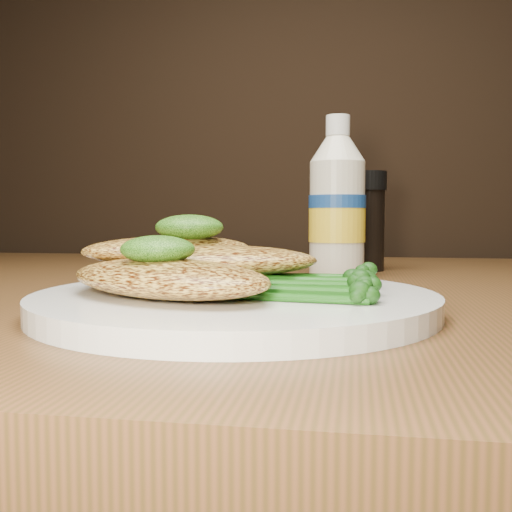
# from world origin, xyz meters

# --- Properties ---
(plate) EXTENTS (0.28, 0.28, 0.01)m
(plate) POSITION_xyz_m (-0.00, 0.87, 0.76)
(plate) COLOR white
(plate) RESTS_ON dining_table
(chicken_front) EXTENTS (0.18, 0.15, 0.03)m
(chicken_front) POSITION_xyz_m (-0.04, 0.84, 0.78)
(chicken_front) COLOR gold
(chicken_front) RESTS_ON plate
(chicken_mid) EXTENTS (0.16, 0.09, 0.02)m
(chicken_mid) POSITION_xyz_m (-0.02, 0.89, 0.79)
(chicken_mid) COLOR gold
(chicken_mid) RESTS_ON plate
(chicken_back) EXTENTS (0.15, 0.14, 0.02)m
(chicken_back) POSITION_xyz_m (-0.06, 0.91, 0.79)
(chicken_back) COLOR gold
(chicken_back) RESTS_ON plate
(pesto_front) EXTENTS (0.05, 0.05, 0.02)m
(pesto_front) POSITION_xyz_m (-0.05, 0.84, 0.80)
(pesto_front) COLOR black
(pesto_front) RESTS_ON chicken_front
(pesto_back) EXTENTS (0.06, 0.06, 0.02)m
(pesto_back) POSITION_xyz_m (-0.04, 0.91, 0.81)
(pesto_back) COLOR black
(pesto_back) RESTS_ON chicken_back
(broccolini_bundle) EXTENTS (0.17, 0.15, 0.02)m
(broccolini_bundle) POSITION_xyz_m (0.04, 0.87, 0.78)
(broccolini_bundle) COLOR #195412
(broccolini_bundle) RESTS_ON plate
(mayo_bottle) EXTENTS (0.08, 0.08, 0.18)m
(mayo_bottle) POSITION_xyz_m (0.06, 1.13, 0.84)
(mayo_bottle) COLOR beige
(mayo_bottle) RESTS_ON dining_table
(pepper_grinder) EXTENTS (0.06, 0.06, 0.12)m
(pepper_grinder) POSITION_xyz_m (0.09, 1.21, 0.81)
(pepper_grinder) COLOR black
(pepper_grinder) RESTS_ON dining_table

